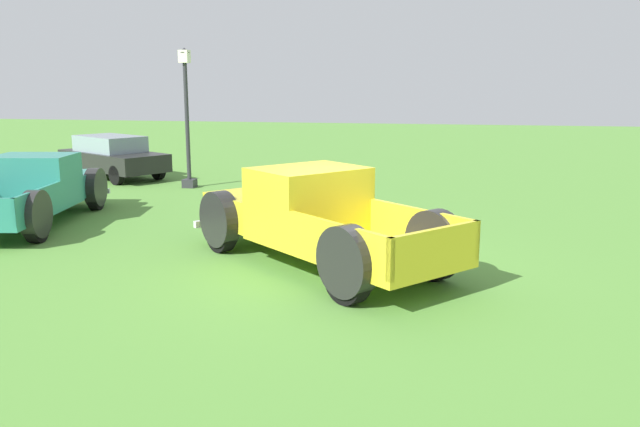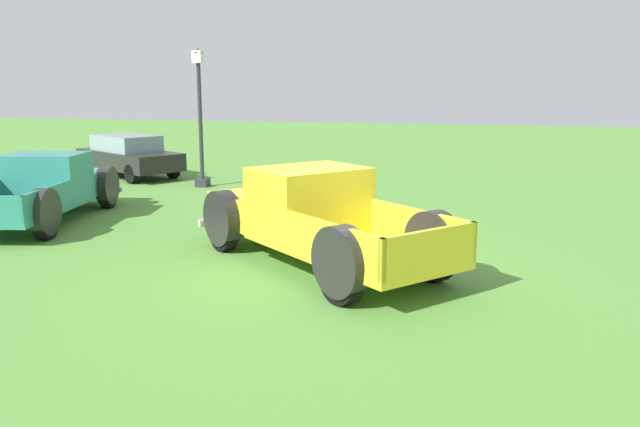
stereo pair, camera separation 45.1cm
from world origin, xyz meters
TOP-DOWN VIEW (x-y plane):
  - ground_plane at (0.00, 0.00)m, footprint 80.00×80.00m
  - pickup_truck_foreground at (0.37, 0.79)m, footprint 4.94×5.31m
  - pickup_truck_behind_left at (2.36, 7.41)m, footprint 5.18×2.72m
  - sedan_distant_a at (8.92, 9.24)m, footprint 3.53×4.42m
  - lamp_post_near at (7.52, 5.98)m, footprint 0.36×0.36m

SIDE VIEW (x-z plane):
  - ground_plane at x=0.00m, z-range 0.00..0.00m
  - pickup_truck_behind_left at x=2.36m, z-range -0.03..1.47m
  - sedan_distant_a at x=8.92m, z-range 0.03..1.41m
  - pickup_truck_foreground at x=0.37m, z-range -0.04..1.61m
  - lamp_post_near at x=7.52m, z-range 0.10..4.17m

